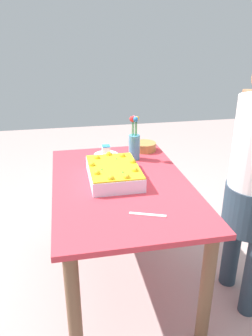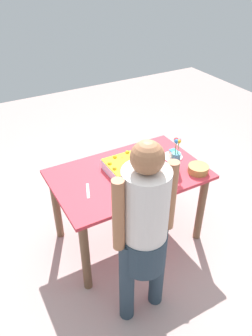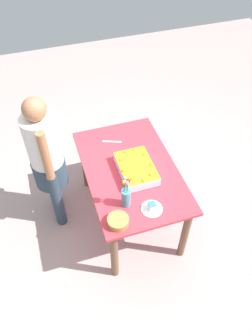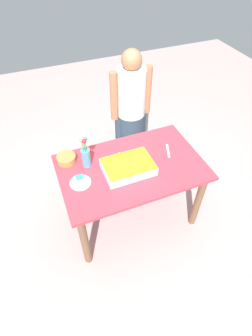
# 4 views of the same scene
# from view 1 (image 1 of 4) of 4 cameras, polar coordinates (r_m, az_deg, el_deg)

# --- Properties ---
(ground_plane) EXTENTS (8.00, 8.00, 0.00)m
(ground_plane) POSITION_cam_1_polar(r_m,az_deg,el_deg) (2.41, -0.75, -18.86)
(ground_plane) COLOR #B29793
(dining_table) EXTENTS (1.30, 0.82, 0.75)m
(dining_table) POSITION_cam_1_polar(r_m,az_deg,el_deg) (2.05, -0.83, -5.76)
(dining_table) COLOR #CC3542
(dining_table) RESTS_ON ground_plane
(sheet_cake) EXTENTS (0.44, 0.30, 0.11)m
(sheet_cake) POSITION_cam_1_polar(r_m,az_deg,el_deg) (2.01, -2.15, -0.79)
(sheet_cake) COLOR white
(sheet_cake) RESTS_ON dining_table
(serving_plate_with_slice) EXTENTS (0.18, 0.18, 0.08)m
(serving_plate_with_slice) POSITION_cam_1_polar(r_m,az_deg,el_deg) (2.42, -3.48, 2.71)
(serving_plate_with_slice) COLOR white
(serving_plate_with_slice) RESTS_ON dining_table
(cake_knife) EXTENTS (0.09, 0.18, 0.00)m
(cake_knife) POSITION_cam_1_polar(r_m,az_deg,el_deg) (1.66, 3.80, -8.10)
(cake_knife) COLOR silver
(cake_knife) RESTS_ON dining_table
(flower_vase) EXTENTS (0.08, 0.08, 0.31)m
(flower_vase) POSITION_cam_1_polar(r_m,az_deg,el_deg) (2.31, 1.45, 4.41)
(flower_vase) COLOR teal
(flower_vase) RESTS_ON dining_table
(fruit_bowl) EXTENTS (0.18, 0.18, 0.06)m
(fruit_bowl) POSITION_cam_1_polar(r_m,az_deg,el_deg) (2.51, 3.23, 3.75)
(fruit_bowl) COLOR #B27E41
(fruit_bowl) RESTS_ON dining_table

